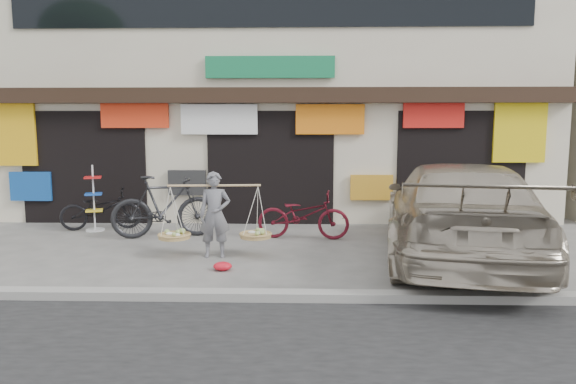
{
  "coord_description": "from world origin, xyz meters",
  "views": [
    {
      "loc": [
        0.75,
        -8.7,
        2.33
      ],
      "look_at": [
        0.49,
        0.9,
        1.11
      ],
      "focal_mm": 32.0,
      "sensor_mm": 36.0,
      "label": 1
    }
  ],
  "objects_px": {
    "display_rack": "(94,204)",
    "street_vendor": "(215,218)",
    "bike_1": "(165,207)",
    "bike_2": "(303,215)",
    "suv": "(457,211)",
    "bike_0": "(101,209)"
  },
  "relations": [
    {
      "from": "display_rack",
      "to": "street_vendor",
      "type": "bearing_deg",
      "value": -35.93
    },
    {
      "from": "street_vendor",
      "to": "bike_2",
      "type": "height_order",
      "value": "street_vendor"
    },
    {
      "from": "bike_2",
      "to": "suv",
      "type": "relative_size",
      "value": 0.31
    },
    {
      "from": "bike_1",
      "to": "display_rack",
      "type": "bearing_deg",
      "value": 55.57
    },
    {
      "from": "street_vendor",
      "to": "bike_0",
      "type": "distance_m",
      "value": 3.87
    },
    {
      "from": "bike_1",
      "to": "bike_0",
      "type": "bearing_deg",
      "value": 50.2
    },
    {
      "from": "bike_0",
      "to": "display_rack",
      "type": "height_order",
      "value": "display_rack"
    },
    {
      "from": "street_vendor",
      "to": "display_rack",
      "type": "distance_m",
      "value": 3.84
    },
    {
      "from": "bike_1",
      "to": "display_rack",
      "type": "relative_size",
      "value": 1.48
    },
    {
      "from": "suv",
      "to": "street_vendor",
      "type": "bearing_deg",
      "value": 10.3
    },
    {
      "from": "bike_1",
      "to": "bike_2",
      "type": "height_order",
      "value": "bike_1"
    },
    {
      "from": "bike_1",
      "to": "suv",
      "type": "distance_m",
      "value": 5.85
    },
    {
      "from": "bike_2",
      "to": "display_rack",
      "type": "xyz_separation_m",
      "value": [
        -4.69,
        0.69,
        0.1
      ]
    },
    {
      "from": "street_vendor",
      "to": "suv",
      "type": "xyz_separation_m",
      "value": [
        4.3,
        0.01,
        0.15
      ]
    },
    {
      "from": "street_vendor",
      "to": "bike_0",
      "type": "bearing_deg",
      "value": 137.07
    },
    {
      "from": "bike_2",
      "to": "bike_1",
      "type": "bearing_deg",
      "value": 94.42
    },
    {
      "from": "street_vendor",
      "to": "bike_1",
      "type": "xyz_separation_m",
      "value": [
        -1.33,
        1.6,
        -0.04
      ]
    },
    {
      "from": "bike_1",
      "to": "suv",
      "type": "relative_size",
      "value": 0.35
    },
    {
      "from": "street_vendor",
      "to": "bike_0",
      "type": "height_order",
      "value": "street_vendor"
    },
    {
      "from": "bike_2",
      "to": "display_rack",
      "type": "relative_size",
      "value": 1.28
    },
    {
      "from": "bike_1",
      "to": "bike_2",
      "type": "xyz_separation_m",
      "value": [
        2.92,
        -0.04,
        -0.16
      ]
    },
    {
      "from": "street_vendor",
      "to": "display_rack",
      "type": "bearing_deg",
      "value": 139.7
    }
  ]
}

